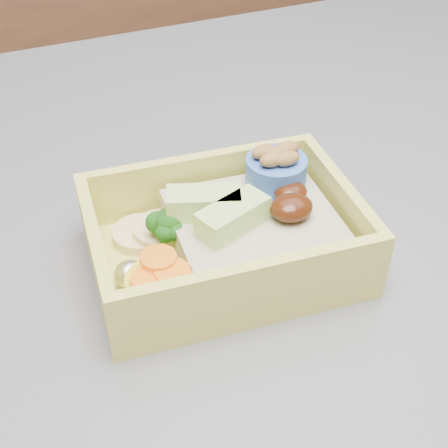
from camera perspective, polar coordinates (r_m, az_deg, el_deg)
name	(u,v)px	position (r m, az deg, el deg)	size (l,w,h in m)	color
bento_box	(230,234)	(0.42, 0.59, -0.95)	(0.19, 0.14, 0.06)	#D5D158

